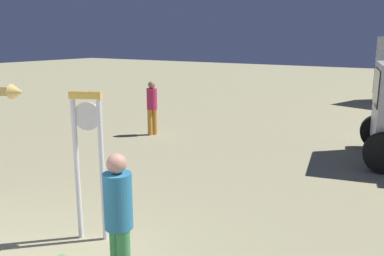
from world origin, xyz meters
TOP-DOWN VIEW (x-y plane):
  - standing_clock at (-0.19, 2.09)m, footprint 0.44×0.26m
  - person_near_clock at (1.05, 1.35)m, footprint 0.32×0.32m
  - person_distant at (-3.49, 7.69)m, footprint 0.31×0.31m

SIDE VIEW (x-z plane):
  - person_distant at x=-3.49m, z-range 0.09..1.71m
  - person_near_clock at x=1.05m, z-range 0.10..1.76m
  - standing_clock at x=-0.19m, z-range 0.24..2.40m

